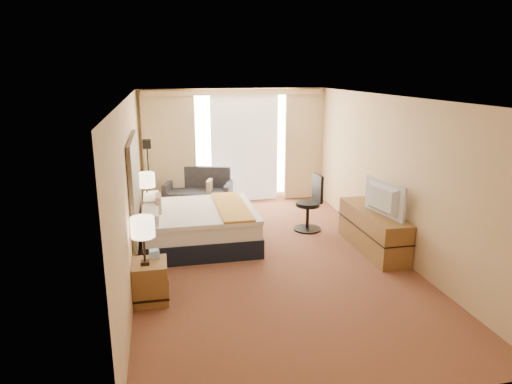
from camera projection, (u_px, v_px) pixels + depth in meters
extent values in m
cube|color=#56181A|center=(268.00, 258.00, 7.51)|extent=(4.20, 7.00, 0.02)
cube|color=white|center=(270.00, 97.00, 6.83)|extent=(4.20, 7.00, 0.02)
cube|color=#DFB288|center=(233.00, 146.00, 10.47)|extent=(4.20, 0.02, 2.60)
cube|color=#DFB288|center=(366.00, 277.00, 3.86)|extent=(4.20, 0.02, 2.60)
cube|color=#DFB288|center=(131.00, 188.00, 6.75)|extent=(0.02, 7.00, 2.60)
cube|color=#DFB288|center=(391.00, 175.00, 7.59)|extent=(0.02, 7.00, 2.60)
cube|color=black|center=(135.00, 186.00, 6.95)|extent=(0.06, 1.85, 1.50)
cube|color=olive|center=(151.00, 281.00, 6.07)|extent=(0.45, 0.52, 0.55)
cube|color=olive|center=(152.00, 222.00, 8.43)|extent=(0.45, 0.52, 0.55)
cube|color=olive|center=(373.00, 230.00, 7.78)|extent=(0.50, 1.80, 0.70)
cube|color=white|center=(244.00, 145.00, 10.49)|extent=(2.30, 0.02, 2.30)
cube|color=beige|center=(170.00, 151.00, 10.08)|extent=(1.15, 0.09, 2.50)
cube|color=beige|center=(304.00, 146.00, 10.70)|extent=(0.90, 0.09, 2.50)
cube|color=silver|center=(245.00, 148.00, 10.47)|extent=(1.55, 0.04, 2.50)
cube|color=#DFB288|center=(234.00, 92.00, 10.01)|extent=(4.00, 0.16, 0.12)
cube|color=black|center=(200.00, 236.00, 8.06)|extent=(1.95, 1.76, 0.32)
cube|color=white|center=(199.00, 220.00, 7.98)|extent=(1.90, 1.72, 0.28)
cube|color=white|center=(203.00, 210.00, 7.95)|extent=(1.78, 1.78, 0.06)
cube|color=orange|center=(231.00, 206.00, 8.04)|extent=(0.51, 1.78, 0.04)
cube|color=white|center=(151.00, 215.00, 7.34)|extent=(0.26, 0.72, 0.17)
cube|color=white|center=(151.00, 200.00, 8.15)|extent=(0.26, 0.72, 0.17)
cube|color=beige|center=(159.00, 205.00, 7.76)|extent=(0.09, 0.39, 0.33)
cube|color=maroon|center=(199.00, 203.00, 10.13)|extent=(1.61, 1.16, 0.26)
cube|color=#333238|center=(198.00, 195.00, 10.03)|extent=(1.46, 0.98, 0.16)
cube|color=#333238|center=(201.00, 179.00, 10.30)|extent=(1.32, 0.53, 0.57)
cube|color=#333238|center=(169.00, 192.00, 10.13)|extent=(0.33, 0.77, 0.46)
cube|color=#333238|center=(229.00, 193.00, 10.01)|extent=(0.33, 0.77, 0.46)
cube|color=beige|center=(210.00, 187.00, 9.96)|extent=(0.18, 0.37, 0.33)
cube|color=black|center=(152.00, 221.00, 9.29)|extent=(0.21, 0.21, 0.02)
cylinder|color=black|center=(149.00, 185.00, 9.10)|extent=(0.03, 0.03, 1.50)
cube|color=black|center=(147.00, 144.00, 8.88)|extent=(0.16, 0.16, 0.17)
cylinder|color=black|center=(307.00, 229.00, 8.84)|extent=(0.53, 0.53, 0.03)
cylinder|color=black|center=(307.00, 216.00, 8.77)|extent=(0.06, 0.06, 0.48)
cylinder|color=black|center=(308.00, 204.00, 8.71)|extent=(0.47, 0.47, 0.07)
cube|color=black|center=(318.00, 188.00, 8.67)|extent=(0.08, 0.43, 0.53)
cube|color=black|center=(145.00, 263.00, 5.93)|extent=(0.11, 0.11, 0.04)
cylinder|color=black|center=(144.00, 248.00, 5.87)|extent=(0.03, 0.03, 0.38)
cylinder|color=#FFE0BF|center=(143.00, 227.00, 5.80)|extent=(0.31, 0.31, 0.26)
cube|color=black|center=(148.00, 206.00, 8.41)|extent=(0.11, 0.11, 0.04)
cylinder|color=black|center=(147.00, 195.00, 8.35)|extent=(0.03, 0.03, 0.38)
cylinder|color=#FFE0BF|center=(146.00, 180.00, 8.28)|extent=(0.31, 0.31, 0.26)
cube|color=#88ADD2|center=(154.00, 254.00, 6.13)|extent=(0.14, 0.14, 0.11)
cube|color=black|center=(156.00, 205.00, 8.43)|extent=(0.18, 0.14, 0.07)
imported|color=black|center=(380.00, 199.00, 7.36)|extent=(0.30, 0.98, 0.56)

